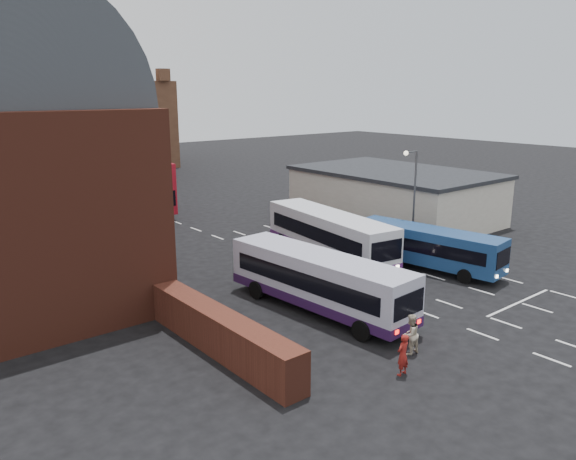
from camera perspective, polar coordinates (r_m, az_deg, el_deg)
ground at (r=29.54m, az=12.52°, el=-7.81°), size 180.00×180.00×0.00m
forecourt_wall at (r=24.13m, az=-6.80°, el=-10.36°), size 1.20×10.00×1.80m
cream_building at (r=48.72m, az=10.74°, el=3.56°), size 10.40×16.40×4.25m
brick_terrace at (r=64.84m, az=-25.33°, el=8.02°), size 22.00×10.00×11.00m
castle_keep at (r=87.35m, az=-21.04°, el=9.98°), size 22.00×22.00×12.00m
bus_white_outbound at (r=28.11m, az=3.15°, el=-4.88°), size 3.27×10.83×2.91m
bus_white_inbound at (r=36.64m, az=4.23°, el=-0.24°), size 4.10×11.44×3.05m
bus_blue at (r=35.72m, az=14.02°, el=-1.50°), size 3.50×9.57×2.55m
bus_red_double at (r=53.03m, az=-15.63°, el=4.59°), size 3.12×12.12×4.84m
street_lamp at (r=38.88m, az=12.55°, el=3.91°), size 1.42×0.31×6.97m
pedestrian_red at (r=22.73m, az=11.58°, el=-12.31°), size 0.66×0.47×1.70m
pedestrian_beige at (r=24.47m, az=12.33°, el=-10.30°), size 0.88×0.70×1.76m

